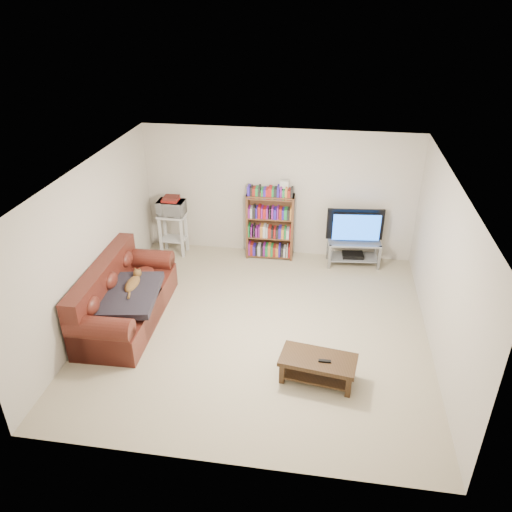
% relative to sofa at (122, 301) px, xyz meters
% --- Properties ---
extents(floor, '(5.00, 5.00, 0.00)m').
position_rel_sofa_xyz_m(floor, '(2.10, 0.10, -0.33)').
color(floor, '#C8B895').
rests_on(floor, ground).
extents(ceiling, '(5.00, 5.00, 0.00)m').
position_rel_sofa_xyz_m(ceiling, '(2.10, 0.10, 2.07)').
color(ceiling, white).
rests_on(ceiling, ground).
extents(wall_back, '(5.00, 0.00, 5.00)m').
position_rel_sofa_xyz_m(wall_back, '(2.10, 2.60, 0.87)').
color(wall_back, silver).
rests_on(wall_back, ground).
extents(wall_front, '(5.00, 0.00, 5.00)m').
position_rel_sofa_xyz_m(wall_front, '(2.10, -2.40, 0.87)').
color(wall_front, silver).
rests_on(wall_front, ground).
extents(wall_left, '(0.00, 5.00, 5.00)m').
position_rel_sofa_xyz_m(wall_left, '(-0.40, 0.10, 0.87)').
color(wall_left, silver).
rests_on(wall_left, ground).
extents(wall_right, '(0.00, 5.00, 5.00)m').
position_rel_sofa_xyz_m(wall_right, '(4.60, 0.10, 0.87)').
color(wall_right, silver).
rests_on(wall_right, ground).
extents(sofa, '(1.00, 2.21, 0.94)m').
position_rel_sofa_xyz_m(sofa, '(0.00, 0.00, 0.00)').
color(sofa, '#561E16').
rests_on(sofa, floor).
extents(blanket, '(0.96, 1.18, 0.19)m').
position_rel_sofa_xyz_m(blanket, '(0.19, -0.14, 0.22)').
color(blanket, '#25212A').
rests_on(blanket, sofa).
extents(cat, '(0.25, 0.60, 0.18)m').
position_rel_sofa_xyz_m(cat, '(0.18, 0.05, 0.28)').
color(cat, brown).
rests_on(cat, sofa).
extents(coffee_table, '(1.03, 0.62, 0.35)m').
position_rel_sofa_xyz_m(coffee_table, '(3.02, -0.92, -0.08)').
color(coffee_table, '#372413').
rests_on(coffee_table, floor).
extents(remote, '(0.16, 0.05, 0.02)m').
position_rel_sofa_xyz_m(remote, '(3.10, -0.98, 0.04)').
color(remote, black).
rests_on(remote, coffee_table).
extents(tv_stand, '(0.99, 0.52, 0.47)m').
position_rel_sofa_xyz_m(tv_stand, '(3.53, 2.30, -0.00)').
color(tv_stand, '#999EA3').
rests_on(tv_stand, floor).
extents(television, '(1.03, 0.23, 0.59)m').
position_rel_sofa_xyz_m(television, '(3.53, 2.30, 0.44)').
color(television, black).
rests_on(television, tv_stand).
extents(dvd_player, '(0.40, 0.30, 0.06)m').
position_rel_sofa_xyz_m(dvd_player, '(3.53, 2.30, -0.14)').
color(dvd_player, black).
rests_on(dvd_player, tv_stand).
extents(bookshelf, '(0.88, 0.29, 1.26)m').
position_rel_sofa_xyz_m(bookshelf, '(1.97, 2.36, 0.32)').
color(bookshelf, brown).
rests_on(bookshelf, floor).
extents(shelf_clutter, '(0.64, 0.21, 0.28)m').
position_rel_sofa_xyz_m(shelf_clutter, '(2.07, 2.37, 1.04)').
color(shelf_clutter, silver).
rests_on(shelf_clutter, bookshelf).
extents(microwave_stand, '(0.51, 0.37, 0.80)m').
position_rel_sofa_xyz_m(microwave_stand, '(0.14, 2.24, 0.19)').
color(microwave_stand, silver).
rests_on(microwave_stand, floor).
extents(microwave, '(0.50, 0.34, 0.27)m').
position_rel_sofa_xyz_m(microwave, '(0.14, 2.24, 0.61)').
color(microwave, silver).
rests_on(microwave, microwave_stand).
extents(game_boxes, '(0.30, 0.26, 0.05)m').
position_rel_sofa_xyz_m(game_boxes, '(0.14, 2.24, 0.77)').
color(game_boxes, maroon).
rests_on(game_boxes, microwave).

